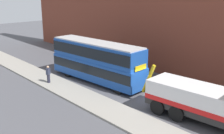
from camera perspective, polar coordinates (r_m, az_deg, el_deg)
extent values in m
plane|color=#4C4C51|center=(23.84, 7.90, -6.49)|extent=(120.00, 120.00, 0.00)
cube|color=gray|center=(21.01, 0.37, -9.31)|extent=(60.00, 2.80, 0.15)
cube|color=brown|center=(27.64, 17.96, 13.07)|extent=(60.00, 1.20, 16.00)
cube|color=#2D2D2D|center=(20.24, 19.18, -8.87)|extent=(9.15, 2.93, 0.55)
cube|color=silver|center=(20.37, 16.11, -5.46)|extent=(6.29, 3.09, 1.40)
cube|color=red|center=(20.56, 16.00, -6.80)|extent=(6.30, 3.14, 0.36)
cylinder|color=#B79914|center=(22.06, 7.63, -2.45)|extent=(1.25, 0.38, 2.52)
cylinder|color=black|center=(21.92, 16.29, -7.44)|extent=(1.18, 0.43, 1.16)
cylinder|color=black|center=(20.12, 13.32, -9.40)|extent=(1.18, 0.43, 1.16)
cylinder|color=black|center=(22.61, 12.68, -6.43)|extent=(1.18, 0.43, 1.16)
cylinder|color=black|center=(20.87, 9.50, -8.21)|extent=(1.18, 0.43, 1.16)
cube|color=#19479E|center=(27.48, -3.24, -0.43)|extent=(11.17, 3.39, 1.90)
cube|color=#19479E|center=(27.02, -3.30, 3.23)|extent=(10.94, 3.27, 1.70)
cube|color=black|center=(27.41, -3.24, 0.07)|extent=(11.06, 3.43, 0.90)
cube|color=black|center=(27.00, -3.30, 3.44)|extent=(10.84, 3.41, 1.00)
cube|color=#B2B2B2|center=(26.84, -3.33, 5.12)|extent=(10.71, 3.15, 0.12)
cube|color=yellow|center=(23.58, 6.00, -0.13)|extent=(0.18, 1.50, 0.44)
cylinder|color=black|center=(25.95, 4.49, -3.24)|extent=(1.06, 0.38, 1.04)
cylinder|color=black|center=(24.40, 1.28, -4.47)|extent=(1.06, 0.38, 1.04)
cylinder|color=black|center=(30.75, -6.00, -0.19)|extent=(1.06, 0.38, 1.04)
cylinder|color=black|center=(29.45, -9.17, -1.04)|extent=(1.06, 0.38, 1.04)
cylinder|color=#232333|center=(27.58, -13.08, -2.33)|extent=(0.40, 0.40, 0.85)
cube|color=#2D3347|center=(27.36, -13.17, -0.87)|extent=(0.40, 0.47, 0.62)
sphere|color=tan|center=(27.24, -13.23, 0.00)|extent=(0.24, 0.24, 0.24)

